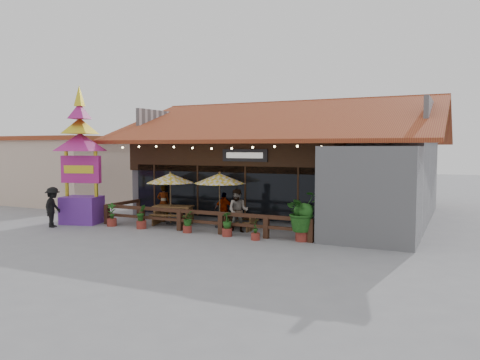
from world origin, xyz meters
The scene contains 19 objects.
ground centered at (0.00, 0.00, 0.00)m, with size 100.00×100.00×0.00m, color gray.
restaurant_building centered at (0.26, 6.61, 2.21)m, with size 15.50×14.73×6.09m.
patio_railing centered at (-2.25, -0.27, 0.61)m, with size 10.00×2.60×0.92m.
neighbor_building centered at (-15.00, 6.00, 2.14)m, with size 8.40×8.40×4.22m.
umbrella_left centered at (-3.83, 0.77, 2.13)m, with size 2.65×2.65×2.44m.
umbrella_right centered at (-1.34, 0.96, 2.17)m, with size 3.09×3.09×2.49m.
picnic_table_left centered at (-3.69, 0.79, 0.58)m, with size 2.08×1.90×0.86m.
picnic_table_right centered at (-0.31, 0.86, 0.45)m, with size 1.43×1.25×0.67m.
thai_sign_tower centered at (-7.66, -0.89, 3.63)m, with size 3.11×3.11×6.88m.
tropical_plant centered at (2.94, -0.42, 1.10)m, with size 1.81×1.84×1.92m.
diner_a centered at (-4.86, 1.69, 0.85)m, with size 0.62×0.41×1.71m, color #331E10.
diner_b centered at (-0.06, 0.19, 0.91)m, with size 0.89×0.69×1.83m, color #331E10.
diner_c centered at (-1.28, 1.28, 0.77)m, with size 0.90×0.38×1.54m, color #331E10.
pedestrian centered at (-8.06, -2.23, 0.90)m, with size 1.16×0.67×1.80m, color black.
planter_a centered at (-5.90, -0.87, 0.44)m, with size 0.45×0.43×1.06m.
planter_b centered at (-4.27, -0.83, 0.48)m, with size 0.47×0.50×1.06m.
planter_c centered at (-1.93, -0.80, 0.51)m, with size 0.71×0.72×0.90m.
planter_d centered at (-0.07, -0.79, 0.48)m, with size 0.52×0.52×0.99m.
planter_e centered at (1.26, -1.00, 0.35)m, with size 0.34×0.34×0.84m.
Camera 1 is at (8.39, -17.25, 3.56)m, focal length 35.00 mm.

